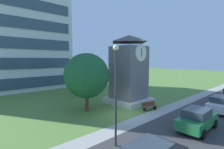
% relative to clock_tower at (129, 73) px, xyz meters
% --- Properties ---
extents(ground_plane, '(160.00, 160.00, 0.00)m').
position_rel_clock_tower_xyz_m(ground_plane, '(-3.85, -2.76, -3.69)').
color(ground_plane, '#567F38').
extents(street_asphalt, '(120.00, 7.20, 0.01)m').
position_rel_clock_tower_xyz_m(street_asphalt, '(-3.85, -9.18, -3.69)').
color(street_asphalt, '#38383A').
rests_on(street_asphalt, ground).
extents(kerb_strip, '(120.00, 1.60, 0.01)m').
position_rel_clock_tower_xyz_m(kerb_strip, '(-3.85, -4.78, -3.69)').
color(kerb_strip, '#9E9E99').
rests_on(kerb_strip, ground).
extents(office_building, '(19.87, 11.21, 22.40)m').
position_rel_clock_tower_xyz_m(office_building, '(-8.50, 21.32, 7.51)').
color(office_building, silver).
rests_on(office_building, ground).
extents(clock_tower, '(4.83, 4.83, 8.42)m').
position_rel_clock_tower_xyz_m(clock_tower, '(0.00, 0.00, 0.00)').
color(clock_tower, slate).
rests_on(clock_tower, ground).
extents(park_bench, '(1.86, 0.90, 0.88)m').
position_rel_clock_tower_xyz_m(park_bench, '(-0.82, -3.66, -3.23)').
color(park_bench, brown).
rests_on(park_bench, ground).
extents(street_lamp, '(0.36, 0.36, 6.34)m').
position_rel_clock_tower_xyz_m(street_lamp, '(-8.79, -6.53, 0.20)').
color(street_lamp, '#333338').
rests_on(street_lamp, ground).
extents(tree_streetside, '(4.22, 4.22, 5.59)m').
position_rel_clock_tower_xyz_m(tree_streetside, '(-0.71, 8.80, -0.23)').
color(tree_streetside, '#513823').
rests_on(tree_streetside, ground).
extents(tree_by_building, '(4.70, 4.70, 6.12)m').
position_rel_clock_tower_xyz_m(tree_by_building, '(-5.85, 0.72, 0.07)').
color(tree_by_building, '#513823').
rests_on(tree_by_building, ground).
extents(parked_car_green, '(4.38, 1.98, 1.69)m').
position_rel_clock_tower_xyz_m(parked_car_green, '(-2.46, -9.15, -2.83)').
color(parked_car_green, '#1E6B38').
rests_on(parked_car_green, ground).
extents(parked_car_white, '(4.42, 1.96, 1.69)m').
position_rel_clock_tower_xyz_m(parked_car_white, '(4.05, -9.16, -2.83)').
color(parked_car_white, silver).
rests_on(parked_car_white, ground).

